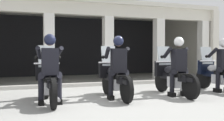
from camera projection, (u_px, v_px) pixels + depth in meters
ground_plane at (85, 84)px, 9.77m from camera, size 80.00×80.00×0.00m
station_building at (68, 34)px, 11.65m from camera, size 11.91×4.70×3.11m
kerb_strip at (83, 85)px, 9.03m from camera, size 11.41×0.24×0.12m
motorcycle_left at (49, 81)px, 6.15m from camera, size 0.62×2.04×1.35m
police_officer_left at (50, 63)px, 5.87m from camera, size 0.63×0.61×1.58m
motorcycle_center at (114, 78)px, 6.80m from camera, size 0.62×2.04×1.35m
police_officer_center at (118, 62)px, 6.52m from camera, size 0.63×0.61×1.58m
motorcycle_right at (172, 77)px, 7.26m from camera, size 0.62×2.04×1.35m
police_officer_right at (178, 61)px, 6.98m from camera, size 0.63×0.61×1.58m
motorcycle_far_right at (216, 74)px, 8.01m from camera, size 0.62×2.04×1.35m
police_officer_far_right at (223, 60)px, 7.73m from camera, size 0.63×0.61×1.58m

